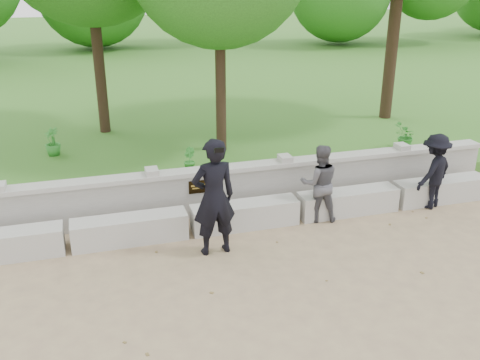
% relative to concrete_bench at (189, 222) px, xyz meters
% --- Properties ---
extents(ground, '(80.00, 80.00, 0.00)m').
position_rel_concrete_bench_xyz_m(ground, '(-0.00, -1.90, -0.22)').
color(ground, '#9D8860').
rests_on(ground, ground).
extents(lawn, '(40.00, 22.00, 0.25)m').
position_rel_concrete_bench_xyz_m(lawn, '(-0.00, 12.10, -0.10)').
color(lawn, '#3F7224').
rests_on(lawn, ground).
extents(concrete_bench, '(11.90, 0.45, 0.45)m').
position_rel_concrete_bench_xyz_m(concrete_bench, '(0.00, 0.00, 0.00)').
color(concrete_bench, '#B3B1A9').
rests_on(concrete_bench, ground).
extents(parapet_wall, '(12.50, 0.35, 0.90)m').
position_rel_concrete_bench_xyz_m(parapet_wall, '(0.00, 0.70, 0.24)').
color(parapet_wall, '#A9A69F').
rests_on(parapet_wall, ground).
extents(man_main, '(0.74, 0.66, 1.91)m').
position_rel_concrete_bench_xyz_m(man_main, '(0.27, -0.74, 0.73)').
color(man_main, black).
rests_on(man_main, ground).
extents(visitor_left, '(0.79, 0.67, 1.43)m').
position_rel_concrete_bench_xyz_m(visitor_left, '(2.35, -0.10, 0.49)').
color(visitor_left, '#48474D').
rests_on(visitor_left, ground).
extents(visitor_mid, '(1.08, 0.90, 1.45)m').
position_rel_concrete_bench_xyz_m(visitor_mid, '(4.65, -0.19, 0.50)').
color(visitor_mid, black).
rests_on(visitor_mid, ground).
extents(shrub_b, '(0.28, 0.33, 0.53)m').
position_rel_concrete_bench_xyz_m(shrub_b, '(0.47, 2.31, 0.29)').
color(shrub_b, '#31832C').
rests_on(shrub_b, lawn).
extents(shrub_c, '(0.71, 0.69, 0.61)m').
position_rel_concrete_bench_xyz_m(shrub_c, '(5.72, 2.42, 0.33)').
color(shrub_c, '#31832C').
rests_on(shrub_c, lawn).
extents(shrub_d, '(0.48, 0.48, 0.65)m').
position_rel_concrete_bench_xyz_m(shrub_d, '(-2.32, 4.29, 0.35)').
color(shrub_d, '#31832C').
rests_on(shrub_d, lawn).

